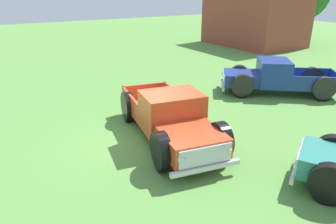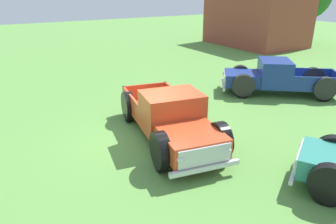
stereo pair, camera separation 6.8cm
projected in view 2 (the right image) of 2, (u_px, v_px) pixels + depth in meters
The scene contains 4 objects.
ground_plane at pixel (149, 138), 10.35m from camera, with size 80.00×80.00×0.00m, color #5B9342.
pickup_truck_foreground at pixel (172, 120), 9.78m from camera, with size 5.65×2.94×1.65m.
pickup_truck_behind_left at pixel (272, 78), 14.45m from camera, with size 4.65×5.18×1.58m.
brick_pavilion at pixel (256, 18), 26.39m from camera, with size 7.64×5.35×4.47m.
Camera 2 is at (8.26, -4.28, 4.65)m, focal length 33.28 mm.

